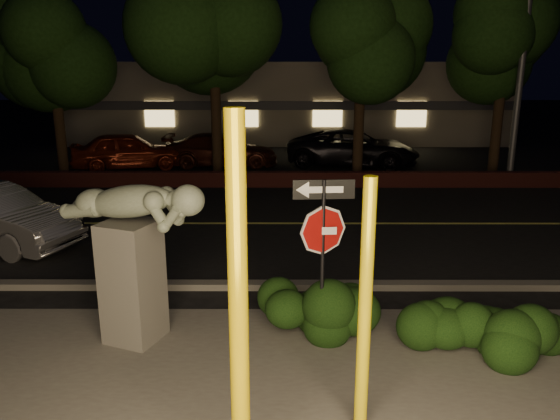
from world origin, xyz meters
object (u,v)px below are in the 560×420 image
object	(u,v)px
sculpture	(132,244)
parked_car_red	(128,151)
parked_car_dark	(353,148)
yellow_pole_right	(365,311)
parked_car_darkred	(221,150)
yellow_pole_left	(238,311)
signpost	(323,231)

from	to	relation	value
sculpture	parked_car_red	world-z (taller)	sculpture
parked_car_dark	yellow_pole_right	bearing A→B (deg)	-175.12
sculpture	parked_car_dark	xyz separation A→B (m)	(4.91, 14.06, -0.78)
yellow_pole_right	parked_car_red	size ratio (longest dim) A/B	0.69
sculpture	parked_car_darkred	distance (m)	14.01
parked_car_red	parked_car_darkred	bearing A→B (deg)	-95.22
yellow_pole_left	parked_car_dark	xyz separation A→B (m)	(3.20, 16.85, -1.09)
parked_car_red	parked_car_dark	xyz separation A→B (m)	(8.68, 0.67, -0.00)
yellow_pole_left	yellow_pole_right	distance (m)	1.52
yellow_pole_left	yellow_pole_right	size ratio (longest dim) A/B	1.25
parked_car_dark	signpost	bearing A→B (deg)	-177.21
parked_car_red	signpost	bearing A→B (deg)	-169.59
yellow_pole_left	sculpture	xyz separation A→B (m)	(-1.72, 2.80, -0.31)
yellow_pole_left	sculpture	bearing A→B (deg)	121.55
parked_car_red	parked_car_darkred	world-z (taller)	parked_car_red
yellow_pole_left	parked_car_red	size ratio (longest dim) A/B	0.86
sculpture	parked_car_darkred	bearing A→B (deg)	112.39
signpost	parked_car_dark	world-z (taller)	signpost
yellow_pole_right	sculpture	bearing A→B (deg)	145.76
sculpture	parked_car_red	bearing A→B (deg)	127.02
signpost	parked_car_red	distance (m)	15.07
sculpture	parked_car_dark	bearing A→B (deg)	92.04
yellow_pole_right	parked_car_dark	bearing A→B (deg)	83.13
signpost	yellow_pole_right	bearing A→B (deg)	-83.79
parked_car_red	parked_car_dark	world-z (taller)	parked_car_red
yellow_pole_right	parked_car_dark	distance (m)	16.22
parked_car_red	parked_car_dark	distance (m)	8.71
yellow_pole_left	parked_car_dark	distance (m)	17.19
yellow_pole_left	parked_car_darkred	world-z (taller)	yellow_pole_left
parked_car_darkred	parked_car_dark	bearing A→B (deg)	-90.30
yellow_pole_right	parked_car_darkred	size ratio (longest dim) A/B	0.65
sculpture	parked_car_darkred	size ratio (longest dim) A/B	0.55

